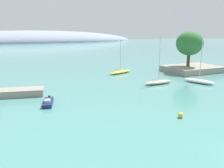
{
  "coord_description": "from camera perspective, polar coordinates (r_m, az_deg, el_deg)",
  "views": [
    {
      "loc": [
        -19.9,
        -11.16,
        11.22
      ],
      "look_at": [
        -3.31,
        24.65,
        2.15
      ],
      "focal_mm": 36.61,
      "sensor_mm": 36.0,
      "label": 1
    }
  ],
  "objects": [
    {
      "name": "sailboat_sand_mid_mooring",
      "position": [
        50.84,
        11.49,
        0.53
      ],
      "size": [
        7.07,
        1.94,
        10.42
      ],
      "rotation": [
        0.0,
        0.0,
        0.03
      ],
      "color": "#C6B284",
      "rests_on": "water"
    },
    {
      "name": "tree_clump_shore",
      "position": [
        67.93,
        18.8,
        9.56
      ],
      "size": [
        7.38,
        7.38,
        9.75
      ],
      "color": "brown",
      "rests_on": "shore_outcrop"
    },
    {
      "name": "distant_ridge",
      "position": [
        269.82,
        -19.66,
        9.82
      ],
      "size": [
        242.49,
        70.74,
        24.96
      ],
      "primitive_type": "ellipsoid",
      "color": "#8E99AD",
      "rests_on": "ground"
    },
    {
      "name": "mooring_buoy_yellow",
      "position": [
        32.03,
        16.78,
        -7.47
      ],
      "size": [
        0.71,
        0.71,
        0.71
      ],
      "primitive_type": "sphere",
      "color": "yellow",
      "rests_on": "water"
    },
    {
      "name": "sailboat_white_outer_mooring",
      "position": [
        54.4,
        20.95,
        0.75
      ],
      "size": [
        4.16,
        7.12,
        10.33
      ],
      "rotation": [
        0.0,
        0.0,
        5.06
      ],
      "color": "white",
      "rests_on": "water"
    },
    {
      "name": "shore_outcrop",
      "position": [
        69.47,
        19.4,
        3.59
      ],
      "size": [
        15.11,
        11.02,
        1.62
      ],
      "primitive_type": "cube",
      "color": "gray",
      "rests_on": "ground"
    },
    {
      "name": "motorboat_navy_foreground",
      "position": [
        37.51,
        -15.69,
        -4.42
      ],
      "size": [
        2.52,
        5.08,
        0.98
      ],
      "rotation": [
        0.0,
        0.0,
        4.46
      ],
      "color": "navy",
      "rests_on": "water"
    },
    {
      "name": "sailboat_yellow_near_shore",
      "position": [
        62.85,
        2.1,
        3.09
      ],
      "size": [
        8.15,
        4.37,
        9.26
      ],
      "rotation": [
        0.0,
        0.0,
        0.34
      ],
      "color": "yellow",
      "rests_on": "water"
    }
  ]
}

